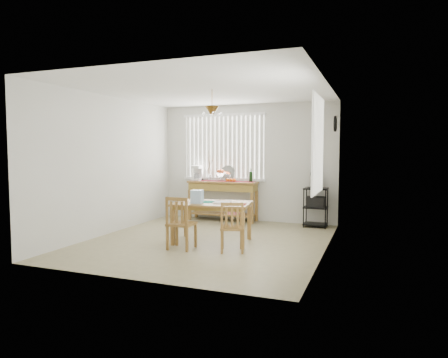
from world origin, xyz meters
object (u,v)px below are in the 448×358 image
at_px(cart_items, 316,181).
at_px(chair_right, 232,227).
at_px(dining_table, 212,207).
at_px(wire_cart, 316,203).
at_px(chair_left, 181,223).
at_px(sideboard, 223,191).

bearing_deg(cart_items, chair_right, -109.61).
distance_m(dining_table, chair_right, 0.78).
distance_m(wire_cart, chair_left, 3.20).
xyz_separation_m(chair_left, chair_right, (0.83, 0.13, -0.03)).
height_order(sideboard, dining_table, sideboard).
xyz_separation_m(sideboard, chair_left, (0.31, -2.69, -0.25)).
xyz_separation_m(cart_items, chair_right, (-0.91, -2.57, -0.57)).
bearing_deg(sideboard, wire_cart, -0.23).
height_order(wire_cart, chair_left, chair_left).
relative_size(dining_table, chair_right, 1.76).
relative_size(cart_items, dining_table, 0.24).
relative_size(wire_cart, cart_items, 2.43).
height_order(sideboard, cart_items, cart_items).
height_order(cart_items, chair_left, cart_items).
height_order(sideboard, chair_right, sideboard).
distance_m(sideboard, chair_right, 2.82).
bearing_deg(wire_cart, chair_left, -122.95).
bearing_deg(sideboard, chair_left, -83.50).
height_order(sideboard, wire_cart, sideboard).
xyz_separation_m(wire_cart, chair_left, (-1.74, -2.69, -0.07)).
height_order(wire_cart, dining_table, wire_cart).
bearing_deg(cart_items, chair_left, -122.87).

